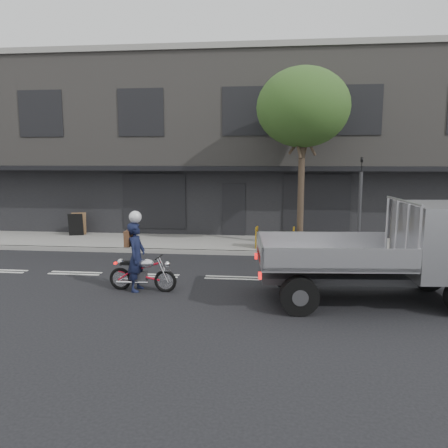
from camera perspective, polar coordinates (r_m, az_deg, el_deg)
ground at (r=12.85m, az=1.07°, el=-7.06°), size 80.00×80.00×0.00m
sidewalk at (r=17.40m, az=2.46°, el=-2.66°), size 32.00×3.20×0.15m
kerb at (r=15.83m, az=2.08°, el=-3.78°), size 32.00×0.20×0.15m
building_main at (r=23.66m, az=3.58°, el=9.87°), size 26.00×10.00×8.00m
street_tree at (r=16.66m, az=10.29°, el=14.70°), size 3.40×3.40×6.74m
traffic_light_pole at (r=16.08m, az=17.28°, el=1.72°), size 0.12×0.12×3.50m
motorcycle at (r=11.75m, az=-10.60°, el=-6.25°), size 1.85×0.54×0.95m
rider at (r=11.69m, az=-11.37°, el=-4.23°), size 0.48×0.69×1.82m
flatbed_ute at (r=11.49m, az=24.70°, el=-2.40°), size 5.58×2.64×2.51m
construction_barrier at (r=16.14m, az=6.69°, el=-1.84°), size 1.51×0.70×0.82m
sandwich_board at (r=19.83m, az=-18.79°, el=-0.08°), size 0.70×0.56×0.97m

